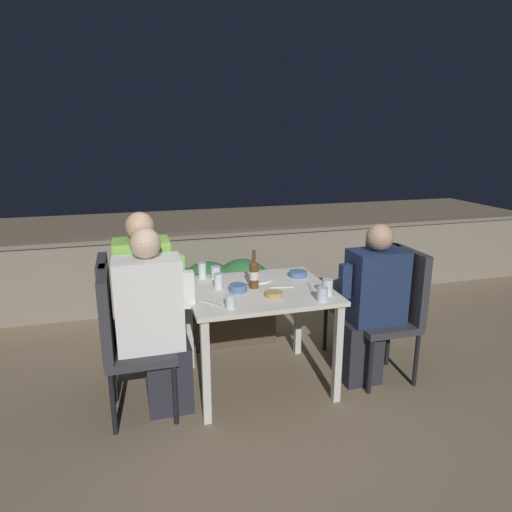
{
  "coord_description": "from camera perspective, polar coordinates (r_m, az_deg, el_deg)",
  "views": [
    {
      "loc": [
        -0.85,
        -2.9,
        1.79
      ],
      "look_at": [
        0.0,
        0.06,
        0.96
      ],
      "focal_mm": 32.0,
      "sensor_mm": 36.0,
      "label": 1
    }
  ],
  "objects": [
    {
      "name": "ground_plane",
      "position": [
        3.52,
        0.29,
        -15.52
      ],
      "size": [
        16.0,
        16.0,
        0.0
      ],
      "primitive_type": "plane",
      "color": "#847056"
    },
    {
      "name": "parapet_wall",
      "position": [
        4.86,
        -5.22,
        -1.55
      ],
      "size": [
        9.0,
        0.18,
        0.8
      ],
      "color": "gray",
      "rests_on": "ground_plane"
    },
    {
      "name": "dining_table",
      "position": [
        3.24,
        0.31,
        -5.69
      ],
      "size": [
        1.0,
        0.84,
        0.74
      ],
      "color": "silver",
      "rests_on": "ground_plane"
    },
    {
      "name": "planter_hedge",
      "position": [
        3.98,
        -6.03,
        -5.36
      ],
      "size": [
        1.13,
        0.47,
        0.74
      ],
      "color": "brown",
      "rests_on": "ground_plane"
    },
    {
      "name": "chair_left_near",
      "position": [
        3.02,
        -16.38,
        -9.25
      ],
      "size": [
        0.44,
        0.43,
        0.98
      ],
      "color": "#333338",
      "rests_on": "ground_plane"
    },
    {
      "name": "person_white_polo",
      "position": [
        3.0,
        -12.43,
        -8.17
      ],
      "size": [
        0.49,
        0.26,
        1.24
      ],
      "color": "#282833",
      "rests_on": "ground_plane"
    },
    {
      "name": "chair_left_far",
      "position": [
        3.3,
        -16.71,
        -7.11
      ],
      "size": [
        0.44,
        0.43,
        0.98
      ],
      "color": "#333338",
      "rests_on": "ground_plane"
    },
    {
      "name": "person_green_blouse",
      "position": [
        3.28,
        -13.17,
        -5.65
      ],
      "size": [
        0.47,
        0.26,
        1.29
      ],
      "color": "#282833",
      "rests_on": "ground_plane"
    },
    {
      "name": "chair_right_near",
      "position": [
        3.52,
        17.1,
        -5.72
      ],
      "size": [
        0.44,
        0.43,
        0.98
      ],
      "color": "#333338",
      "rests_on": "ground_plane"
    },
    {
      "name": "person_navy_jumper",
      "position": [
        3.41,
        14.13,
        -5.89
      ],
      "size": [
        0.48,
        0.26,
        1.19
      ],
      "color": "#282833",
      "rests_on": "ground_plane"
    },
    {
      "name": "chair_right_far",
      "position": [
        3.77,
        14.08,
        -4.1
      ],
      "size": [
        0.44,
        0.43,
        0.98
      ],
      "color": "#333338",
      "rests_on": "ground_plane"
    },
    {
      "name": "beer_bottle",
      "position": [
        3.19,
        -0.26,
        -2.23
      ],
      "size": [
        0.07,
        0.07,
        0.27
      ],
      "color": "brown",
      "rests_on": "dining_table"
    },
    {
      "name": "plate_0",
      "position": [
        3.4,
        0.09,
        -2.87
      ],
      "size": [
        0.23,
        0.23,
        0.01
      ],
      "color": "white",
      "rests_on": "dining_table"
    },
    {
      "name": "bowl_0",
      "position": [
        3.05,
        2.24,
        -4.72
      ],
      "size": [
        0.12,
        0.12,
        0.03
      ],
      "color": "tan",
      "rests_on": "dining_table"
    },
    {
      "name": "bowl_1",
      "position": [
        3.48,
        5.25,
        -2.17
      ],
      "size": [
        0.13,
        0.13,
        0.04
      ],
      "color": "#4C709E",
      "rests_on": "dining_table"
    },
    {
      "name": "bowl_2",
      "position": [
        3.14,
        -2.25,
        -3.96
      ],
      "size": [
        0.12,
        0.12,
        0.05
      ],
      "color": "#4C709E",
      "rests_on": "dining_table"
    },
    {
      "name": "glass_cup_0",
      "position": [
        2.85,
        -3.22,
        -5.7
      ],
      "size": [
        0.06,
        0.06,
        0.09
      ],
      "color": "silver",
      "rests_on": "dining_table"
    },
    {
      "name": "glass_cup_1",
      "position": [
        3.42,
        -5.05,
        -2.06
      ],
      "size": [
        0.07,
        0.07,
        0.09
      ],
      "color": "silver",
      "rests_on": "dining_table"
    },
    {
      "name": "glass_cup_2",
      "position": [
        3.1,
        8.91,
        -3.86
      ],
      "size": [
        0.07,
        0.07,
        0.11
      ],
      "color": "silver",
      "rests_on": "dining_table"
    },
    {
      "name": "glass_cup_3",
      "position": [
        3.2,
        -4.71,
        -3.14
      ],
      "size": [
        0.06,
        0.06,
        0.11
      ],
      "color": "silver",
      "rests_on": "dining_table"
    },
    {
      "name": "glass_cup_4",
      "position": [
        2.99,
        8.3,
        -4.75
      ],
      "size": [
        0.07,
        0.07,
        0.09
      ],
      "color": "silver",
      "rests_on": "dining_table"
    },
    {
      "name": "glass_cup_5",
      "position": [
        3.44,
        -6.75,
        -1.8
      ],
      "size": [
        0.06,
        0.06,
        0.12
      ],
      "color": "silver",
      "rests_on": "dining_table"
    },
    {
      "name": "fork_0",
      "position": [
        3.23,
        6.84,
        -3.97
      ],
      "size": [
        0.06,
        0.17,
        0.01
      ],
      "color": "silver",
      "rests_on": "dining_table"
    },
    {
      "name": "fork_1",
      "position": [
        3.23,
        3.24,
        -3.87
      ],
      "size": [
        0.17,
        0.05,
        0.01
      ],
      "color": "silver",
      "rests_on": "dining_table"
    },
    {
      "name": "fork_2",
      "position": [
        2.94,
        -5.55,
        -5.91
      ],
      "size": [
        0.12,
        0.15,
        0.01
      ],
      "color": "silver",
      "rests_on": "dining_table"
    },
    {
      "name": "potted_plant",
      "position": [
        4.38,
        14.82,
        -3.14
      ],
      "size": [
        0.34,
        0.34,
        0.75
      ],
      "color": "#B2A899",
      "rests_on": "ground_plane"
    }
  ]
}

